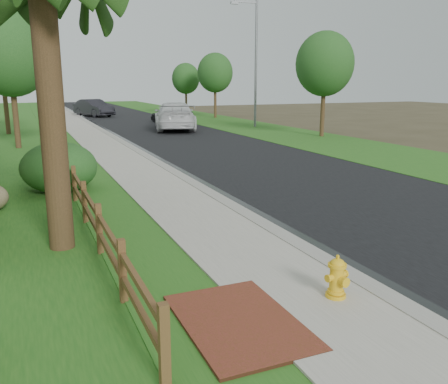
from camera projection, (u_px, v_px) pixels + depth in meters
name	position (u px, v px, depth m)	size (l,w,h in m)	color
ground	(325.00, 278.00, 8.68)	(120.00, 120.00, 0.00)	#3A3420
road	(138.00, 122.00, 41.80)	(8.00, 90.00, 0.02)	black
curb	(89.00, 123.00, 40.20)	(0.40, 90.00, 0.12)	gray
wet_gutter	(94.00, 123.00, 40.34)	(0.50, 90.00, 0.00)	black
sidewalk	(73.00, 124.00, 39.70)	(2.20, 90.00, 0.10)	gray
grass_strip	(49.00, 125.00, 38.99)	(1.60, 90.00, 0.06)	#1F5518
verge_far	(211.00, 120.00, 44.42)	(6.00, 90.00, 0.04)	#1F5518
brick_patch	(239.00, 323.00, 6.94)	(1.60, 2.40, 0.11)	brown
ranch_fence	(79.00, 190.00, 12.91)	(0.12, 16.92, 1.10)	#4A3218
fire_hydrant	(337.00, 278.00, 7.62)	(0.47, 0.38, 0.72)	gold
white_suv	(174.00, 116.00, 34.81)	(2.81, 6.92, 2.01)	silver
dark_car_mid	(172.00, 114.00, 40.62)	(1.74, 4.33, 1.47)	black
dark_car_far	(94.00, 108.00, 48.23)	(1.82, 5.23, 1.72)	black
streetlight	(254.00, 57.00, 35.99)	(2.18, 0.31, 9.42)	slate
shrub_d	(59.00, 167.00, 15.21)	(2.40, 2.40, 1.64)	#184317
tree_near_left	(9.00, 54.00, 24.24)	(4.02, 4.02, 7.13)	#322614
tree_near_right	(325.00, 64.00, 29.75)	(3.67, 3.67, 6.60)	#322614
tree_mid_left	(1.00, 59.00, 30.99)	(4.01, 4.01, 7.17)	#322614
tree_mid_right	(215.00, 73.00, 45.57)	(3.42, 3.42, 6.20)	#322614
tree_far_right	(186.00, 79.00, 50.30)	(2.94, 2.94, 5.43)	#322614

